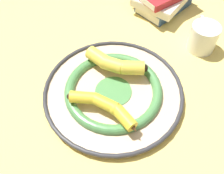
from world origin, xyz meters
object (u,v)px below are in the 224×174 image
decorative_bowl (112,91)px  banana_b (105,106)px  coffee_mug (203,37)px  banana_a (113,63)px

decorative_bowl → banana_b: (-0.07, 0.02, 0.04)m
decorative_bowl → banana_b: banana_b is taller
decorative_bowl → coffee_mug: coffee_mug is taller
decorative_bowl → coffee_mug: size_ratio=2.86×
banana_a → banana_b: 0.15m
banana_b → coffee_mug: 0.40m
decorative_bowl → banana_b: size_ratio=2.15×
decorative_bowl → coffee_mug: bearing=-58.8°
decorative_bowl → banana_a: bearing=-5.4°
coffee_mug → banana_a: bearing=116.9°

